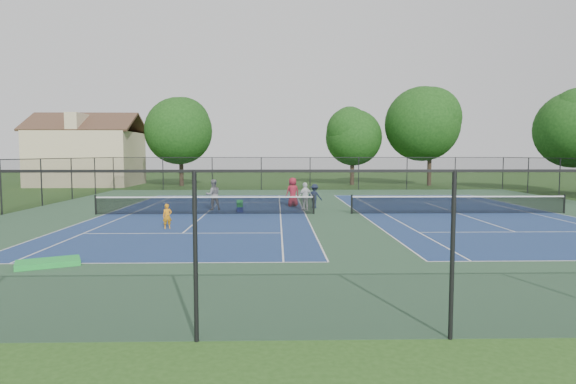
{
  "coord_description": "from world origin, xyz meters",
  "views": [
    {
      "loc": [
        -3.09,
        -26.26,
        3.29
      ],
      "look_at": [
        -2.49,
        -1.0,
        1.3
      ],
      "focal_mm": 30.0,
      "sensor_mm": 36.0,
      "label": 1
    }
  ],
  "objects_px": {
    "bystander_a": "(305,196)",
    "tree_back_d": "(430,120)",
    "tree_back_a": "(181,128)",
    "bystander_b": "(315,196)",
    "bystander_c": "(293,192)",
    "ball_hopper": "(240,203)",
    "ball_crate": "(240,210)",
    "child_player": "(167,216)",
    "tree_back_c": "(353,134)",
    "clapboard_house": "(88,156)",
    "instructor": "(213,195)"
  },
  "relations": [
    {
      "from": "clapboard_house",
      "to": "ball_hopper",
      "type": "bearing_deg",
      "value": -53.59
    },
    {
      "from": "instructor",
      "to": "ball_crate",
      "type": "height_order",
      "value": "instructor"
    },
    {
      "from": "instructor",
      "to": "tree_back_a",
      "type": "bearing_deg",
      "value": -93.33
    },
    {
      "from": "bystander_c",
      "to": "ball_hopper",
      "type": "relative_size",
      "value": 4.58
    },
    {
      "from": "tree_back_d",
      "to": "instructor",
      "type": "bearing_deg",
      "value": -131.96
    },
    {
      "from": "tree_back_d",
      "to": "instructor",
      "type": "xyz_separation_m",
      "value": [
        -19.82,
        -22.04,
        -5.92
      ]
    },
    {
      "from": "child_player",
      "to": "bystander_c",
      "type": "height_order",
      "value": "bystander_c"
    },
    {
      "from": "bystander_c",
      "to": "tree_back_d",
      "type": "bearing_deg",
      "value": -151.29
    },
    {
      "from": "bystander_a",
      "to": "bystander_c",
      "type": "bearing_deg",
      "value": -109.45
    },
    {
      "from": "clapboard_house",
      "to": "ball_crate",
      "type": "xyz_separation_m",
      "value": [
        17.83,
        -24.17,
        -2.94
      ]
    },
    {
      "from": "bystander_b",
      "to": "child_player",
      "type": "bearing_deg",
      "value": 76.68
    },
    {
      "from": "ball_hopper",
      "to": "tree_back_c",
      "type": "bearing_deg",
      "value": 67.17
    },
    {
      "from": "tree_back_a",
      "to": "child_player",
      "type": "height_order",
      "value": "tree_back_a"
    },
    {
      "from": "tree_back_a",
      "to": "bystander_b",
      "type": "height_order",
      "value": "tree_back_a"
    },
    {
      "from": "clapboard_house",
      "to": "bystander_a",
      "type": "relative_size",
      "value": 6.54
    },
    {
      "from": "bystander_a",
      "to": "ball_hopper",
      "type": "xyz_separation_m",
      "value": [
        -3.76,
        -0.85,
        -0.32
      ]
    },
    {
      "from": "clapboard_house",
      "to": "bystander_c",
      "type": "bearing_deg",
      "value": -45.21
    },
    {
      "from": "tree_back_c",
      "to": "bystander_b",
      "type": "relative_size",
      "value": 5.69
    },
    {
      "from": "child_player",
      "to": "bystander_c",
      "type": "bearing_deg",
      "value": 37.12
    },
    {
      "from": "tree_back_d",
      "to": "ball_crate",
      "type": "xyz_separation_m",
      "value": [
        -18.17,
        -23.17,
        -6.67
      ]
    },
    {
      "from": "child_player",
      "to": "bystander_a",
      "type": "height_order",
      "value": "bystander_a"
    },
    {
      "from": "tree_back_a",
      "to": "bystander_a",
      "type": "height_order",
      "value": "tree_back_a"
    },
    {
      "from": "clapboard_house",
      "to": "child_player",
      "type": "distance_m",
      "value": 33.72
    },
    {
      "from": "tree_back_d",
      "to": "child_player",
      "type": "bearing_deg",
      "value": -125.76
    },
    {
      "from": "clapboard_house",
      "to": "ball_hopper",
      "type": "height_order",
      "value": "clapboard_house"
    },
    {
      "from": "tree_back_a",
      "to": "child_player",
      "type": "bearing_deg",
      "value": -80.09
    },
    {
      "from": "bystander_a",
      "to": "bystander_b",
      "type": "bearing_deg",
      "value": -153.32
    },
    {
      "from": "child_player",
      "to": "ball_crate",
      "type": "relative_size",
      "value": 3.09
    },
    {
      "from": "tree_back_c",
      "to": "bystander_c",
      "type": "xyz_separation_m",
      "value": [
        -7.08,
        -21.08,
        -4.57
      ]
    },
    {
      "from": "bystander_c",
      "to": "ball_crate",
      "type": "distance_m",
      "value": 4.44
    },
    {
      "from": "tree_back_c",
      "to": "bystander_c",
      "type": "relative_size",
      "value": 4.6
    },
    {
      "from": "tree_back_c",
      "to": "bystander_c",
      "type": "height_order",
      "value": "tree_back_c"
    },
    {
      "from": "tree_back_a",
      "to": "tree_back_c",
      "type": "height_order",
      "value": "tree_back_a"
    },
    {
      "from": "tree_back_a",
      "to": "bystander_b",
      "type": "relative_size",
      "value": 6.2
    },
    {
      "from": "tree_back_a",
      "to": "bystander_b",
      "type": "xyz_separation_m",
      "value": [
        12.23,
        -21.08,
        -5.3
      ]
    },
    {
      "from": "tree_back_d",
      "to": "child_player",
      "type": "distance_m",
      "value": 36.35
    },
    {
      "from": "tree_back_c",
      "to": "bystander_a",
      "type": "bearing_deg",
      "value": -105.38
    },
    {
      "from": "child_player",
      "to": "ball_crate",
      "type": "xyz_separation_m",
      "value": [
        2.75,
        5.89,
        -0.4
      ]
    },
    {
      "from": "tree_back_c",
      "to": "ball_crate",
      "type": "bearing_deg",
      "value": -112.83
    },
    {
      "from": "bystander_c",
      "to": "ball_crate",
      "type": "relative_size",
      "value": 5.12
    },
    {
      "from": "ball_crate",
      "to": "ball_hopper",
      "type": "height_order",
      "value": "ball_hopper"
    },
    {
      "from": "bystander_b",
      "to": "tree_back_c",
      "type": "bearing_deg",
      "value": -76.1
    },
    {
      "from": "bystander_b",
      "to": "bystander_c",
      "type": "bearing_deg",
      "value": -8.83
    },
    {
      "from": "ball_hopper",
      "to": "clapboard_house",
      "type": "bearing_deg",
      "value": 126.41
    },
    {
      "from": "bystander_a",
      "to": "tree_back_d",
      "type": "bearing_deg",
      "value": -158.82
    },
    {
      "from": "tree_back_c",
      "to": "ball_crate",
      "type": "distance_m",
      "value": 26.76
    },
    {
      "from": "child_player",
      "to": "bystander_c",
      "type": "relative_size",
      "value": 0.6
    },
    {
      "from": "ball_crate",
      "to": "bystander_b",
      "type": "bearing_deg",
      "value": 25.4
    },
    {
      "from": "tree_back_d",
      "to": "clapboard_house",
      "type": "bearing_deg",
      "value": 178.41
    },
    {
      "from": "bystander_b",
      "to": "ball_crate",
      "type": "bearing_deg",
      "value": 53.96
    }
  ]
}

